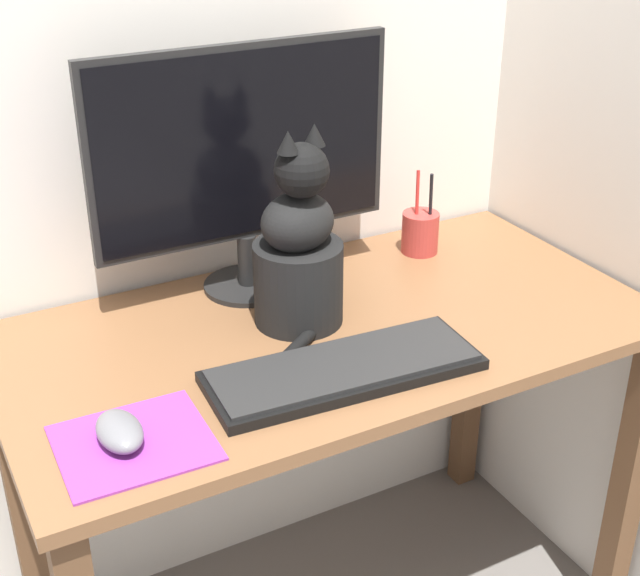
{
  "coord_description": "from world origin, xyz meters",
  "views": [
    {
      "loc": [
        -0.66,
        -1.2,
        1.51
      ],
      "look_at": [
        -0.05,
        -0.06,
        0.84
      ],
      "focal_mm": 50.0,
      "sensor_mm": 36.0,
      "label": 1
    }
  ],
  "objects_px": {
    "computer_mouse_left": "(120,431)",
    "cat": "(299,253)",
    "keyboard": "(344,369)",
    "monitor": "(243,157)",
    "pen_cup": "(420,232)"
  },
  "relations": [
    {
      "from": "computer_mouse_left",
      "to": "cat",
      "type": "xyz_separation_m",
      "value": [
        0.39,
        0.2,
        0.11
      ]
    },
    {
      "from": "keyboard",
      "to": "computer_mouse_left",
      "type": "xyz_separation_m",
      "value": [
        -0.37,
        -0.01,
        0.01
      ]
    },
    {
      "from": "keyboard",
      "to": "computer_mouse_left",
      "type": "relative_size",
      "value": 4.36
    },
    {
      "from": "monitor",
      "to": "pen_cup",
      "type": "bearing_deg",
      "value": -2.42
    },
    {
      "from": "computer_mouse_left",
      "to": "monitor",
      "type": "bearing_deg",
      "value": 45.03
    },
    {
      "from": "computer_mouse_left",
      "to": "cat",
      "type": "relative_size",
      "value": 0.29
    },
    {
      "from": "monitor",
      "to": "keyboard",
      "type": "xyz_separation_m",
      "value": [
        0.01,
        -0.36,
        -0.25
      ]
    },
    {
      "from": "keyboard",
      "to": "pen_cup",
      "type": "height_order",
      "value": "pen_cup"
    },
    {
      "from": "keyboard",
      "to": "cat",
      "type": "bearing_deg",
      "value": 88.33
    },
    {
      "from": "pen_cup",
      "to": "computer_mouse_left",
      "type": "bearing_deg",
      "value": -155.03
    },
    {
      "from": "computer_mouse_left",
      "to": "cat",
      "type": "height_order",
      "value": "cat"
    },
    {
      "from": "keyboard",
      "to": "computer_mouse_left",
      "type": "bearing_deg",
      "value": -174.99
    },
    {
      "from": "cat",
      "to": "keyboard",
      "type": "bearing_deg",
      "value": -111.03
    },
    {
      "from": "monitor",
      "to": "pen_cup",
      "type": "distance_m",
      "value": 0.44
    },
    {
      "from": "monitor",
      "to": "pen_cup",
      "type": "relative_size",
      "value": 3.26
    }
  ]
}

